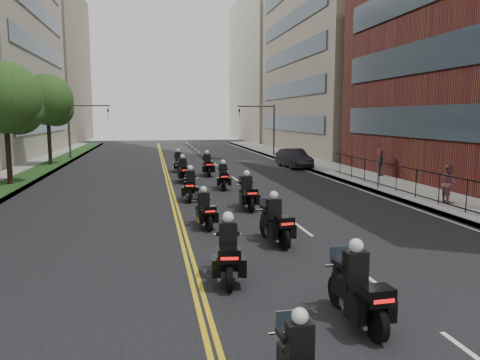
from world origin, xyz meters
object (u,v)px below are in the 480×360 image
(motorcycle_8, at_px, (183,171))
(motorcycle_10, at_px, (178,163))
(motorcycle_5, at_px, (247,194))
(motorcycle_9, at_px, (207,166))
(pedestrian_c, at_px, (380,163))
(motorcycle_7, at_px, (223,178))
(pedestrian_b, at_px, (448,183))
(motorcycle_2, at_px, (228,254))
(motorcycle_1, at_px, (358,292))
(parked_sedan, at_px, (294,158))
(motorcycle_3, at_px, (275,223))
(motorcycle_4, at_px, (205,211))
(motorcycle_6, at_px, (191,187))

(motorcycle_8, relative_size, motorcycle_10, 1.01)
(motorcycle_5, height_order, motorcycle_9, motorcycle_9)
(motorcycle_10, xyz_separation_m, pedestrian_c, (13.96, -6.09, 0.34))
(motorcycle_7, bearing_deg, motorcycle_5, -83.86)
(motorcycle_7, distance_m, motorcycle_10, 9.50)
(motorcycle_9, bearing_deg, pedestrian_b, -54.61)
(motorcycle_2, relative_size, motorcycle_9, 0.98)
(motorcycle_1, relative_size, parked_sedan, 0.51)
(motorcycle_3, height_order, parked_sedan, motorcycle_3)
(motorcycle_2, distance_m, motorcycle_10, 24.90)
(motorcycle_9, bearing_deg, motorcycle_5, -90.04)
(pedestrian_b, distance_m, pedestrian_c, 10.42)
(motorcycle_8, distance_m, motorcycle_10, 5.92)
(motorcycle_3, relative_size, parked_sedan, 0.50)
(motorcycle_4, xyz_separation_m, motorcycle_9, (2.01, 15.98, 0.10))
(motorcycle_6, relative_size, pedestrian_b, 1.32)
(motorcycle_10, xyz_separation_m, pedestrian_b, (12.25, -16.37, 0.36))
(motorcycle_5, xyz_separation_m, motorcycle_6, (-2.43, 2.90, -0.01))
(motorcycle_2, bearing_deg, motorcycle_3, 64.18)
(motorcycle_10, bearing_deg, motorcycle_1, -87.74)
(motorcycle_6, bearing_deg, motorcycle_10, 96.44)
(motorcycle_10, distance_m, parked_sedan, 9.96)
(motorcycle_6, height_order, motorcycle_9, motorcycle_9)
(motorcycle_10, bearing_deg, motorcycle_9, -56.93)
(motorcycle_3, bearing_deg, pedestrian_c, 44.62)
(motorcycle_1, relative_size, motorcycle_8, 0.98)
(motorcycle_6, relative_size, parked_sedan, 0.51)
(pedestrian_c, bearing_deg, motorcycle_2, 173.01)
(parked_sedan, relative_size, pedestrian_c, 2.65)
(motorcycle_4, bearing_deg, motorcycle_10, 82.17)
(motorcycle_4, distance_m, motorcycle_8, 12.84)
(motorcycle_7, height_order, motorcycle_8, motorcycle_8)
(motorcycle_9, bearing_deg, motorcycle_3, -91.40)
(motorcycle_1, relative_size, motorcycle_7, 1.03)
(motorcycle_7, relative_size, motorcycle_9, 0.94)
(pedestrian_b, bearing_deg, motorcycle_3, 119.96)
(motorcycle_7, xyz_separation_m, motorcycle_10, (-2.15, 9.25, 0.03))
(motorcycle_9, relative_size, motorcycle_10, 1.01)
(motorcycle_4, bearing_deg, pedestrian_b, 3.31)
(motorcycle_8, xyz_separation_m, pedestrian_b, (12.28, -10.45, 0.35))
(motorcycle_7, relative_size, motorcycle_8, 0.95)
(motorcycle_3, xyz_separation_m, pedestrian_c, (11.89, 15.49, 0.35))
(motorcycle_1, xyz_separation_m, pedestrian_b, (10.12, 11.67, 0.37))
(motorcycle_4, xyz_separation_m, motorcycle_7, (2.20, 9.50, 0.06))
(motorcycle_5, relative_size, motorcycle_9, 0.98)
(motorcycle_3, xyz_separation_m, parked_sedan, (7.79, 22.97, 0.08))
(motorcycle_3, bearing_deg, motorcycle_6, 95.73)
(motorcycle_4, relative_size, motorcycle_10, 0.88)
(motorcycle_3, distance_m, motorcycle_9, 18.81)
(motorcycle_2, relative_size, motorcycle_10, 1.00)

